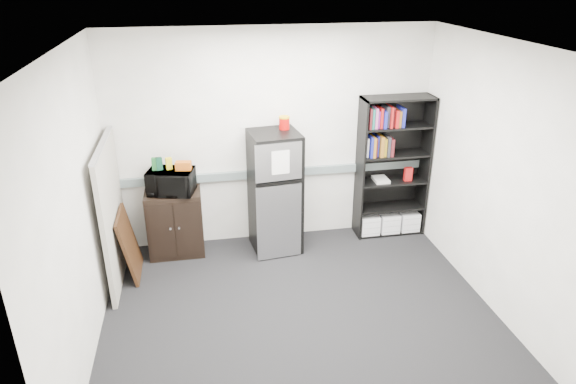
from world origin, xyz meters
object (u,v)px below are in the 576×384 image
object	(u,v)px
cabinet	(175,223)
microwave	(171,182)
cubicle_partition	(112,213)
refrigerator	(275,193)
bookshelf	(392,168)

from	to	relation	value
cabinet	microwave	bearing A→B (deg)	-90.00
microwave	cubicle_partition	bearing A→B (deg)	-133.60
refrigerator	bookshelf	bearing A→B (deg)	-1.17
microwave	refrigerator	distance (m)	1.25
cubicle_partition	cabinet	size ratio (longest dim) A/B	1.95
bookshelf	microwave	world-z (taller)	bookshelf
bookshelf	cabinet	xyz separation A→B (m)	(-2.79, -0.06, -0.50)
cabinet	refrigerator	distance (m)	1.28
cabinet	bookshelf	bearing A→B (deg)	1.32
bookshelf	refrigerator	distance (m)	1.57
bookshelf	cubicle_partition	xyz separation A→B (m)	(-3.43, -0.49, -0.10)
cubicle_partition	microwave	world-z (taller)	cubicle_partition
cubicle_partition	microwave	size ratio (longest dim) A/B	3.08
cubicle_partition	microwave	distance (m)	0.77
refrigerator	microwave	bearing A→B (deg)	170.54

